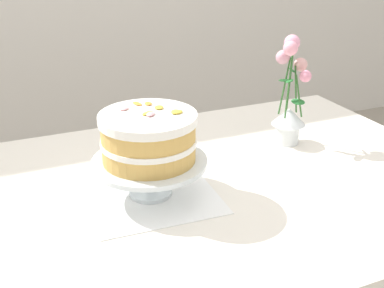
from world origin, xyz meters
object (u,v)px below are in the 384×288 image
object	(u,v)px
flower_vase	(290,103)
dining_table	(222,214)
layer_cake	(149,137)
cake_stand	(150,166)

from	to	relation	value
flower_vase	dining_table	bearing A→B (deg)	-151.55
dining_table	layer_cake	xyz separation A→B (m)	(-0.20, 0.02, 0.25)
cake_stand	flower_vase	bearing A→B (deg)	15.99
layer_cake	flower_vase	xyz separation A→B (m)	(0.51, 0.15, -0.03)
cake_stand	flower_vase	size ratio (longest dim) A/B	0.86
layer_cake	flower_vase	distance (m)	0.53
dining_table	cake_stand	bearing A→B (deg)	173.18
dining_table	flower_vase	distance (m)	0.42
dining_table	flower_vase	size ratio (longest dim) A/B	4.16
cake_stand	flower_vase	xyz separation A→B (m)	(0.51, 0.15, 0.05)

